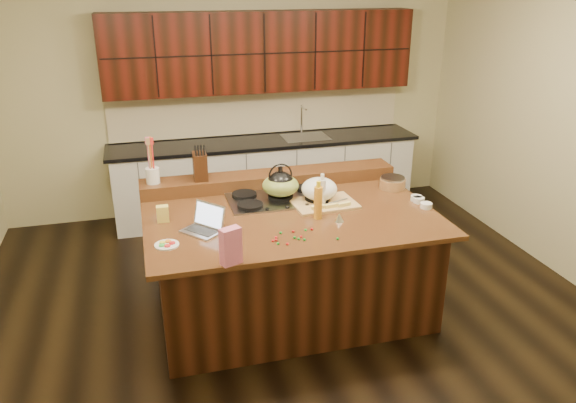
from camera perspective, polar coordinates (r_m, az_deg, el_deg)
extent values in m
cube|color=black|center=(5.12, 0.15, -10.69)|extent=(5.50, 5.00, 0.01)
cube|color=#BEB685|center=(6.91, -5.45, 10.06)|extent=(5.50, 0.01, 2.70)
cube|color=#BEB685|center=(2.46, 16.39, -13.97)|extent=(5.50, 0.01, 2.70)
cube|color=#BEB685|center=(5.88, 27.18, 5.63)|extent=(0.01, 5.00, 2.70)
cube|color=black|center=(4.90, 0.15, -6.30)|extent=(2.22, 1.42, 0.88)
cube|color=black|center=(4.70, 0.16, -1.35)|extent=(2.40, 1.60, 0.04)
cube|color=black|center=(5.30, -1.85, 2.32)|extent=(2.40, 0.30, 0.12)
cube|color=gray|center=(4.96, -0.76, 0.23)|extent=(0.92, 0.52, 0.02)
cylinder|color=black|center=(5.01, -4.46, 0.67)|extent=(0.22, 0.22, 0.03)
cylinder|color=black|center=(5.14, 2.11, 1.31)|extent=(0.22, 0.22, 0.03)
cylinder|color=black|center=(4.77, -3.86, -0.42)|extent=(0.22, 0.22, 0.03)
cylinder|color=black|center=(4.91, 3.01, 0.28)|extent=(0.22, 0.22, 0.03)
cylinder|color=black|center=(4.95, -0.76, 0.48)|extent=(0.22, 0.22, 0.03)
cube|color=silver|center=(6.89, -2.24, 2.33)|extent=(3.60, 0.62, 0.90)
cube|color=black|center=(6.75, -2.29, 6.10)|extent=(3.70, 0.66, 0.04)
cube|color=gray|center=(6.87, 1.79, 6.52)|extent=(0.55, 0.42, 0.01)
cylinder|color=gray|center=(6.99, 1.38, 8.36)|extent=(0.02, 0.02, 0.36)
cube|color=black|center=(6.69, -2.73, 14.95)|extent=(3.60, 0.34, 0.90)
cube|color=#BEB685|center=(6.97, -2.92, 8.98)|extent=(3.60, 0.03, 0.50)
ellipsoid|color=black|center=(4.90, -0.77, 1.85)|extent=(0.30, 0.30, 0.22)
ellipsoid|color=olive|center=(4.91, -0.77, 1.63)|extent=(0.36, 0.36, 0.18)
cube|color=#B7B7BC|center=(4.38, -8.80, -3.03)|extent=(0.34, 0.35, 0.01)
cube|color=black|center=(4.38, -8.80, -2.93)|extent=(0.25, 0.26, 0.00)
cube|color=#B7B7BC|center=(4.41, -7.99, -1.37)|extent=(0.24, 0.26, 0.19)
cube|color=silver|center=(4.40, -8.04, -1.39)|extent=(0.21, 0.23, 0.16)
cylinder|color=orange|center=(4.54, 3.08, -0.14)|extent=(0.09, 0.09, 0.27)
cylinder|color=silver|center=(4.76, 3.48, 0.82)|extent=(0.07, 0.07, 0.25)
cube|color=tan|center=(4.85, 3.68, -0.21)|extent=(0.56, 0.42, 0.02)
ellipsoid|color=white|center=(4.88, 3.20, 1.29)|extent=(0.31, 0.31, 0.19)
cube|color=#EDD872|center=(4.70, 3.05, -0.58)|extent=(0.12, 0.03, 0.03)
cube|color=#EDD872|center=(4.74, 4.40, -0.43)|extent=(0.12, 0.03, 0.03)
cube|color=#EDD872|center=(4.77, 5.73, -0.29)|extent=(0.12, 0.03, 0.03)
cylinder|color=gray|center=(4.87, 5.06, 0.04)|extent=(0.21, 0.08, 0.01)
cylinder|color=white|center=(4.92, 13.86, -0.40)|extent=(0.13, 0.13, 0.04)
cylinder|color=white|center=(5.03, 13.14, 0.17)|extent=(0.13, 0.13, 0.04)
cylinder|color=white|center=(5.06, 12.91, 0.34)|extent=(0.13, 0.13, 0.04)
cylinder|color=#996B3F|center=(5.31, 10.57, 1.81)|extent=(0.31, 0.31, 0.09)
cone|color=silver|center=(4.53, 5.21, -1.61)|extent=(0.09, 0.09, 0.07)
cube|color=#D66486|center=(3.84, -5.85, -4.53)|extent=(0.16, 0.12, 0.27)
cylinder|color=white|center=(4.22, -12.22, -4.33)|extent=(0.21, 0.21, 0.01)
cube|color=#E1CA4F|center=(4.61, -12.61, -1.22)|extent=(0.10, 0.07, 0.13)
cylinder|color=white|center=(5.13, -13.57, 2.58)|extent=(0.13, 0.13, 0.14)
cube|color=black|center=(5.14, -8.92, 3.56)|extent=(0.13, 0.20, 0.24)
ellipsoid|color=red|center=(4.24, 1.34, -3.60)|extent=(0.02, 0.02, 0.02)
ellipsoid|color=#198C26|center=(4.23, 5.07, -3.78)|extent=(0.02, 0.02, 0.02)
ellipsoid|color=red|center=(4.13, -0.05, -4.32)|extent=(0.02, 0.02, 0.02)
ellipsoid|color=#198C26|center=(4.14, -1.03, -4.29)|extent=(0.02, 0.02, 0.02)
ellipsoid|color=red|center=(4.23, -1.23, -3.66)|extent=(0.02, 0.02, 0.02)
ellipsoid|color=#198C26|center=(4.21, 1.07, -3.81)|extent=(0.02, 0.02, 0.02)
ellipsoid|color=red|center=(4.19, -1.22, -3.93)|extent=(0.02, 0.02, 0.02)
ellipsoid|color=#198C26|center=(4.23, 0.68, -3.69)|extent=(0.02, 0.02, 0.02)
ellipsoid|color=red|center=(4.33, 0.53, -3.06)|extent=(0.02, 0.02, 0.02)
ellipsoid|color=#198C26|center=(4.30, -0.76, -3.19)|extent=(0.02, 0.02, 0.02)
ellipsoid|color=red|center=(4.18, -1.55, -4.01)|extent=(0.02, 0.02, 0.02)
ellipsoid|color=#198C26|center=(4.35, 1.80, -2.91)|extent=(0.02, 0.02, 0.02)
ellipsoid|color=red|center=(4.37, 2.44, -2.82)|extent=(0.02, 0.02, 0.02)
ellipsoid|color=#198C26|center=(4.19, 1.68, -3.90)|extent=(0.02, 0.02, 0.02)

